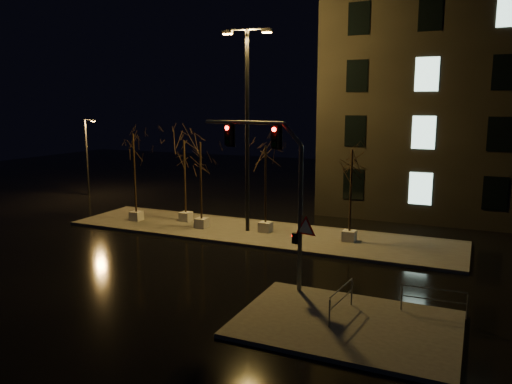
% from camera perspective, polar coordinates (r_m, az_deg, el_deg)
% --- Properties ---
extents(ground, '(90.00, 90.00, 0.00)m').
position_cam_1_polar(ground, '(22.70, -6.32, -8.30)').
color(ground, black).
rests_on(ground, ground).
extents(median, '(22.00, 5.00, 0.15)m').
position_cam_1_polar(median, '(27.80, -0.02, -4.67)').
color(median, '#46433E').
rests_on(median, ground).
extents(sidewalk_corner, '(7.00, 5.00, 0.15)m').
position_cam_1_polar(sidewalk_corner, '(16.95, 10.29, -14.63)').
color(sidewalk_corner, '#46433E').
rests_on(sidewalk_corner, ground).
extents(tree_0, '(1.80, 1.80, 5.41)m').
position_cam_1_polar(tree_0, '(30.62, -13.80, 4.34)').
color(tree_0, beige).
rests_on(tree_0, median).
extents(tree_1, '(1.80, 1.80, 5.00)m').
position_cam_1_polar(tree_1, '(29.88, -8.19, 3.81)').
color(tree_1, beige).
rests_on(tree_1, median).
extents(tree_2, '(1.80, 1.80, 5.02)m').
position_cam_1_polar(tree_2, '(28.09, -6.37, 3.49)').
color(tree_2, beige).
rests_on(tree_2, median).
extents(tree_3, '(1.80, 1.80, 4.88)m').
position_cam_1_polar(tree_3, '(27.02, 1.11, 3.07)').
color(tree_3, beige).
rests_on(tree_3, median).
extents(tree_4, '(1.80, 1.80, 4.82)m').
position_cam_1_polar(tree_4, '(25.58, 10.85, 2.40)').
color(tree_4, beige).
rests_on(tree_4, median).
extents(traffic_signal_mast, '(5.10, 1.05, 6.33)m').
position_cam_1_polar(traffic_signal_mast, '(18.74, 2.40, 1.41)').
color(traffic_signal_mast, '#53565A').
rests_on(traffic_signal_mast, sidewalk_corner).
extents(streetlight_main, '(2.72, 0.68, 10.87)m').
position_cam_1_polar(streetlight_main, '(27.08, -1.01, 8.54)').
color(streetlight_main, black).
rests_on(streetlight_main, median).
extents(streetlight_far, '(1.18, 0.29, 6.01)m').
position_cam_1_polar(streetlight_far, '(41.43, -18.70, 4.18)').
color(streetlight_far, black).
rests_on(streetlight_far, ground).
extents(guard_rail_a, '(2.11, 0.15, 0.91)m').
position_cam_1_polar(guard_rail_a, '(17.99, 19.68, -11.28)').
color(guard_rail_a, '#53565A').
rests_on(guard_rail_a, sidewalk_corner).
extents(guard_rail_b, '(0.27, 2.09, 0.99)m').
position_cam_1_polar(guard_rail_b, '(17.12, 9.73, -11.76)').
color(guard_rail_b, '#53565A').
rests_on(guard_rail_b, sidewalk_corner).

